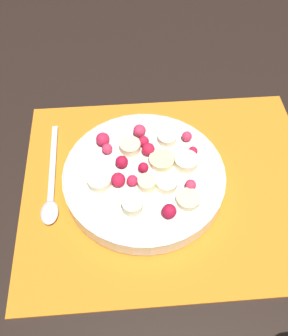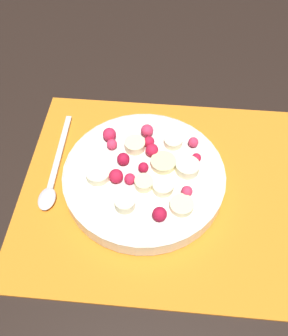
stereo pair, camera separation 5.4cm
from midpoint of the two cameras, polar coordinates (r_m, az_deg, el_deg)
name	(u,v)px [view 1 (the left image)]	position (r m, az deg, el deg)	size (l,w,h in m)	color
ground_plane	(170,186)	(0.57, 1.35, -2.88)	(3.00, 3.00, 0.00)	black
placemat	(170,184)	(0.57, 1.36, -2.71)	(0.45, 0.36, 0.01)	orange
fruit_bowl	(144,175)	(0.55, -2.74, -1.26)	(0.24, 0.24, 0.05)	silver
spoon	(51,191)	(0.58, -16.61, -3.54)	(0.03, 0.19, 0.01)	silver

